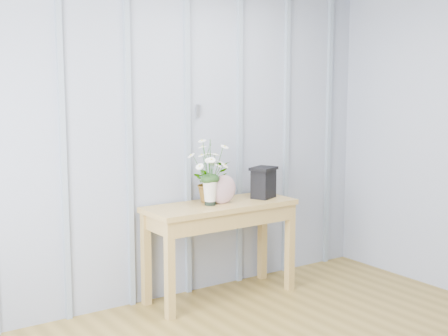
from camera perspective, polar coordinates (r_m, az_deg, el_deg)
room_shell at (r=3.62m, az=4.18°, el=12.70°), size 4.00×4.50×2.50m
sideboard at (r=4.83m, az=-0.34°, el=-4.57°), size 1.20×0.45×0.75m
daisy_vase at (r=4.68m, az=-1.28°, el=0.51°), size 0.37×0.28×0.52m
spider_plant at (r=4.84m, az=-1.27°, el=-1.25°), size 0.32×0.29×0.32m
felt_disc_vessel at (r=4.76m, az=-0.10°, el=-1.97°), size 0.23×0.08×0.22m
carved_box at (r=5.00m, az=3.63°, el=-1.30°), size 0.25×0.23×0.25m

